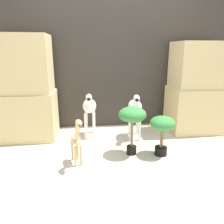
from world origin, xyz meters
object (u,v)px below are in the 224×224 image
object	(u,v)px
zebra_right	(135,108)
zebra_left	(90,108)
giraffe_figurine	(77,138)
potted_palm_front	(132,117)
potted_palm_back	(162,127)

from	to	relation	value
zebra_right	zebra_left	bearing A→B (deg)	169.00
giraffe_figurine	potted_palm_front	xyz separation A→B (m)	(0.67, 0.19, 0.17)
zebra_right	zebra_left	xyz separation A→B (m)	(-0.66, 0.13, 0.00)
zebra_right	potted_palm_back	xyz separation A→B (m)	(0.22, -0.60, -0.09)
zebra_left	potted_palm_back	bearing A→B (deg)	-39.58
potted_palm_back	zebra_left	bearing A→B (deg)	140.42
zebra_left	potted_palm_front	xyz separation A→B (m)	(0.51, -0.66, 0.03)
zebra_left	giraffe_figurine	size ratio (longest dim) A/B	1.20
zebra_right	giraffe_figurine	world-z (taller)	zebra_right
giraffe_figurine	potted_palm_back	xyz separation A→B (m)	(1.04, 0.13, 0.05)
zebra_right	zebra_left	world-z (taller)	same
zebra_right	potted_palm_back	size ratio (longest dim) A/B	1.37
zebra_right	potted_palm_front	size ratio (longest dim) A/B	1.13
potted_palm_front	potted_palm_back	xyz separation A→B (m)	(0.36, -0.07, -0.12)
potted_palm_front	zebra_right	bearing A→B (deg)	74.37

